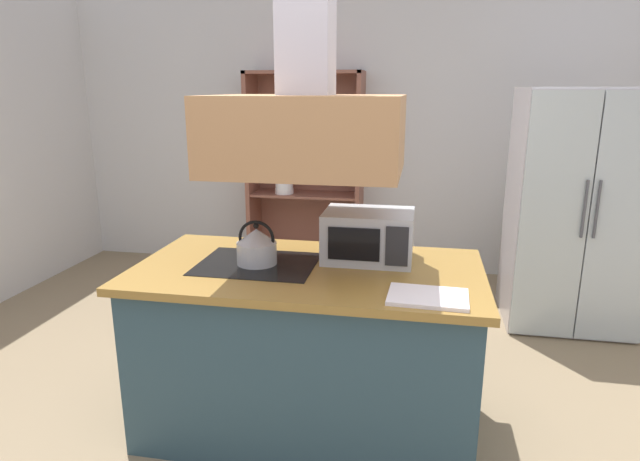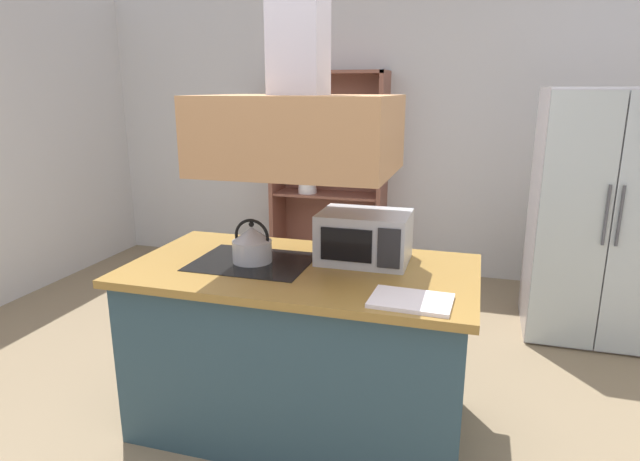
{
  "view_description": "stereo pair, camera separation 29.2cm",
  "coord_description": "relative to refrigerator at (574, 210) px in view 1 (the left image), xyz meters",
  "views": [
    {
      "loc": [
        0.54,
        -2.28,
        1.78
      ],
      "look_at": [
        -0.0,
        0.58,
        1.0
      ],
      "focal_mm": 30.09,
      "sensor_mm": 36.0,
      "label": 1
    },
    {
      "loc": [
        0.82,
        -2.21,
        1.78
      ],
      "look_at": [
        -0.0,
        0.58,
        1.0
      ],
      "focal_mm": 30.09,
      "sensor_mm": 36.0,
      "label": 2
    }
  ],
  "objects": [
    {
      "name": "microwave",
      "position": [
        -1.4,
        -1.51,
        0.14
      ],
      "size": [
        0.46,
        0.35,
        0.26
      ],
      "color": "#B7BABF",
      "rests_on": "kitchen_island"
    },
    {
      "name": "ground_plane",
      "position": [
        -1.68,
        -1.93,
        -0.89
      ],
      "size": [
        7.8,
        7.8,
        0.0
      ],
      "primitive_type": "plane",
      "color": "#867154"
    },
    {
      "name": "kitchen_island",
      "position": [
        -1.69,
        -1.7,
        -0.44
      ],
      "size": [
        1.75,
        0.95,
        0.9
      ],
      "color": "#2C4651",
      "rests_on": "ground"
    },
    {
      "name": "kettle",
      "position": [
        -1.95,
        -1.7,
        0.1
      ],
      "size": [
        0.2,
        0.2,
        0.23
      ],
      "color": "#B6B8BE",
      "rests_on": "kitchen_island"
    },
    {
      "name": "wall_back",
      "position": [
        -1.68,
        1.07,
        0.46
      ],
      "size": [
        6.0,
        0.12,
        2.7
      ],
      "primitive_type": "cube",
      "color": "silver",
      "rests_on": "ground"
    },
    {
      "name": "range_hood",
      "position": [
        -1.69,
        -1.7,
        0.8
      ],
      "size": [
        0.9,
        0.7,
        1.31
      ],
      "color": "#B27D4E"
    },
    {
      "name": "dish_cabinet",
      "position": [
        -2.25,
        0.86,
        -0.04
      ],
      "size": [
        1.1,
        0.4,
        1.93
      ],
      "color": "brown",
      "rests_on": "ground"
    },
    {
      "name": "refrigerator",
      "position": [
        0.0,
        0.0,
        0.0
      ],
      "size": [
        0.9,
        0.78,
        1.79
      ],
      "color": "#BCB4B7",
      "rests_on": "ground"
    },
    {
      "name": "cutting_board",
      "position": [
        -1.09,
        -2.01,
        0.02
      ],
      "size": [
        0.35,
        0.26,
        0.02
      ],
      "primitive_type": "cube",
      "rotation": [
        0.0,
        0.0,
        -0.05
      ],
      "color": "white",
      "rests_on": "kitchen_island"
    }
  ]
}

